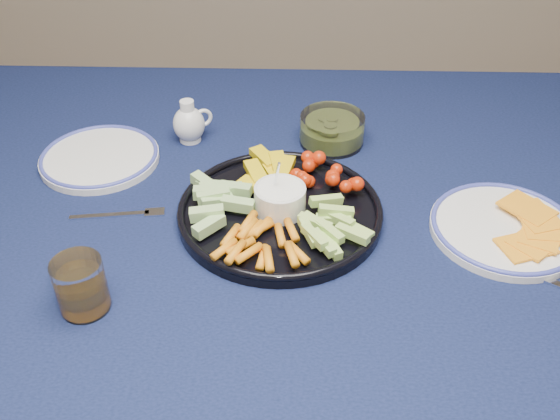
{
  "coord_description": "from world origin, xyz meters",
  "views": [
    {
      "loc": [
        0.1,
        -0.79,
        1.37
      ],
      "look_at": [
        0.08,
        -0.01,
        0.76
      ],
      "focal_mm": 40.0,
      "sensor_mm": 36.0,
      "label": 1
    }
  ],
  "objects_px": {
    "creamer_pitcher": "(189,123)",
    "pickle_bowl": "(332,131)",
    "juice_tumbler": "(82,288)",
    "dining_table": "(232,253)",
    "cheese_plate": "(505,227)",
    "side_plate_extra": "(100,157)",
    "crudite_platter": "(279,208)"
  },
  "relations": [
    {
      "from": "creamer_pitcher",
      "to": "side_plate_extra",
      "type": "relative_size",
      "value": 0.39
    },
    {
      "from": "dining_table",
      "to": "cheese_plate",
      "type": "distance_m",
      "value": 0.44
    },
    {
      "from": "dining_table",
      "to": "side_plate_extra",
      "type": "xyz_separation_m",
      "value": [
        -0.25,
        0.14,
        0.1
      ]
    },
    {
      "from": "dining_table",
      "to": "juice_tumbler",
      "type": "bearing_deg",
      "value": -129.44
    },
    {
      "from": "creamer_pitcher",
      "to": "juice_tumbler",
      "type": "bearing_deg",
      "value": -100.5
    },
    {
      "from": "pickle_bowl",
      "to": "side_plate_extra",
      "type": "distance_m",
      "value": 0.43
    },
    {
      "from": "pickle_bowl",
      "to": "side_plate_extra",
      "type": "xyz_separation_m",
      "value": [
        -0.42,
        -0.08,
        -0.02
      ]
    },
    {
      "from": "dining_table",
      "to": "pickle_bowl",
      "type": "distance_m",
      "value": 0.3
    },
    {
      "from": "crudite_platter",
      "to": "side_plate_extra",
      "type": "bearing_deg",
      "value": 154.95
    },
    {
      "from": "dining_table",
      "to": "side_plate_extra",
      "type": "bearing_deg",
      "value": 150.21
    },
    {
      "from": "pickle_bowl",
      "to": "juice_tumbler",
      "type": "bearing_deg",
      "value": -128.73
    },
    {
      "from": "juice_tumbler",
      "to": "side_plate_extra",
      "type": "distance_m",
      "value": 0.36
    },
    {
      "from": "cheese_plate",
      "to": "juice_tumbler",
      "type": "bearing_deg",
      "value": -163.91
    },
    {
      "from": "crudite_platter",
      "to": "side_plate_extra",
      "type": "relative_size",
      "value": 1.54
    },
    {
      "from": "creamer_pitcher",
      "to": "juice_tumbler",
      "type": "relative_size",
      "value": 1.04
    },
    {
      "from": "cheese_plate",
      "to": "dining_table",
      "type": "bearing_deg",
      "value": 174.97
    },
    {
      "from": "creamer_pitcher",
      "to": "cheese_plate",
      "type": "bearing_deg",
      "value": -26.22
    },
    {
      "from": "creamer_pitcher",
      "to": "side_plate_extra",
      "type": "bearing_deg",
      "value": -152.81
    },
    {
      "from": "pickle_bowl",
      "to": "crudite_platter",
      "type": "bearing_deg",
      "value": -111.79
    },
    {
      "from": "dining_table",
      "to": "juice_tumbler",
      "type": "relative_size",
      "value": 21.0
    },
    {
      "from": "dining_table",
      "to": "cheese_plate",
      "type": "relative_size",
      "value": 7.34
    },
    {
      "from": "dining_table",
      "to": "creamer_pitcher",
      "type": "distance_m",
      "value": 0.27
    },
    {
      "from": "pickle_bowl",
      "to": "side_plate_extra",
      "type": "relative_size",
      "value": 0.57
    },
    {
      "from": "dining_table",
      "to": "crudite_platter",
      "type": "distance_m",
      "value": 0.13
    },
    {
      "from": "crudite_platter",
      "to": "juice_tumbler",
      "type": "relative_size",
      "value": 4.1
    },
    {
      "from": "creamer_pitcher",
      "to": "cheese_plate",
      "type": "relative_size",
      "value": 0.36
    },
    {
      "from": "side_plate_extra",
      "to": "crudite_platter",
      "type": "bearing_deg",
      "value": -25.05
    },
    {
      "from": "crudite_platter",
      "to": "pickle_bowl",
      "type": "bearing_deg",
      "value": 68.21
    },
    {
      "from": "side_plate_extra",
      "to": "pickle_bowl",
      "type": "bearing_deg",
      "value": 10.5
    },
    {
      "from": "juice_tumbler",
      "to": "dining_table",
      "type": "bearing_deg",
      "value": 50.56
    },
    {
      "from": "creamer_pitcher",
      "to": "pickle_bowl",
      "type": "distance_m",
      "value": 0.27
    },
    {
      "from": "juice_tumbler",
      "to": "side_plate_extra",
      "type": "relative_size",
      "value": 0.38
    }
  ]
}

